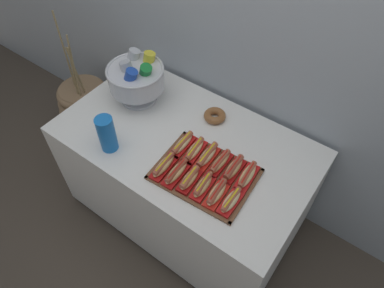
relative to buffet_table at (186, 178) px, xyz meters
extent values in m
plane|color=#4C4238|center=(0.00, 0.00, -0.39)|extent=(10.00, 10.00, 0.00)
cube|color=#9EA8B2|center=(0.00, 0.48, 0.91)|extent=(6.00, 0.10, 2.60)
cube|color=white|center=(0.00, 0.00, 0.00)|extent=(1.40, 0.81, 0.71)
cylinder|color=black|center=(-0.58, -0.28, -0.37)|extent=(0.05, 0.05, 0.04)
cylinder|color=black|center=(-0.58, 0.28, -0.37)|extent=(0.05, 0.05, 0.04)
cylinder|color=black|center=(0.58, 0.28, -0.37)|extent=(0.05, 0.05, 0.04)
cylinder|color=#896B4C|center=(-1.08, 0.14, -0.16)|extent=(0.32, 0.32, 0.47)
torus|color=#896B4C|center=(-1.08, 0.14, -0.35)|extent=(0.42, 0.42, 0.07)
torus|color=#896B4C|center=(-1.08, 0.14, -0.28)|extent=(0.44, 0.44, 0.07)
torus|color=#896B4C|center=(-1.08, 0.14, -0.20)|extent=(0.44, 0.44, 0.07)
torus|color=#896B4C|center=(-1.08, 0.14, -0.12)|extent=(0.41, 0.41, 0.07)
torus|color=#896B4C|center=(-1.08, 0.14, -0.04)|extent=(0.39, 0.39, 0.07)
torus|color=#896B4C|center=(-1.08, 0.14, 0.03)|extent=(0.37, 0.37, 0.07)
cylinder|color=#937F56|center=(-1.03, 0.12, 0.30)|extent=(0.03, 0.06, 0.46)
cylinder|color=#937F56|center=(-1.14, 0.15, 0.37)|extent=(0.02, 0.02, 0.59)
cylinder|color=#937F56|center=(-1.03, 0.12, 0.27)|extent=(0.04, 0.03, 0.39)
cylinder|color=#937F56|center=(-1.04, 0.10, 0.26)|extent=(0.03, 0.04, 0.38)
cube|color=brown|center=(0.22, -0.13, 0.36)|extent=(0.50, 0.39, 0.01)
cube|color=brown|center=(0.23, -0.30, 0.36)|extent=(0.48, 0.05, 0.01)
cube|color=brown|center=(0.21, 0.04, 0.36)|extent=(0.48, 0.05, 0.01)
cube|color=brown|center=(-0.01, -0.14, 0.36)|extent=(0.04, 0.36, 0.01)
cube|color=brown|center=(0.45, -0.11, 0.36)|extent=(0.04, 0.36, 0.01)
cube|color=#B21414|center=(0.04, -0.22, 0.37)|extent=(0.07, 0.18, 0.02)
ellipsoid|color=tan|center=(0.04, -0.22, 0.39)|extent=(0.06, 0.17, 0.04)
cylinder|color=#9E4C38|center=(0.04, -0.22, 0.41)|extent=(0.04, 0.16, 0.03)
cylinder|color=yellow|center=(0.04, -0.22, 0.42)|extent=(0.02, 0.13, 0.01)
cube|color=#B21414|center=(0.11, -0.22, 0.37)|extent=(0.07, 0.18, 0.02)
ellipsoid|color=tan|center=(0.11, -0.22, 0.39)|extent=(0.06, 0.17, 0.04)
cylinder|color=brown|center=(0.11, -0.22, 0.40)|extent=(0.04, 0.16, 0.03)
cylinder|color=red|center=(0.11, -0.22, 0.42)|extent=(0.01, 0.14, 0.01)
cube|color=#B21414|center=(0.19, -0.21, 0.37)|extent=(0.08, 0.16, 0.02)
ellipsoid|color=tan|center=(0.19, -0.21, 0.39)|extent=(0.06, 0.15, 0.04)
cylinder|color=#A8563D|center=(0.19, -0.21, 0.41)|extent=(0.04, 0.14, 0.03)
cylinder|color=yellow|center=(0.19, -0.21, 0.42)|extent=(0.02, 0.12, 0.01)
cube|color=red|center=(0.26, -0.21, 0.37)|extent=(0.08, 0.17, 0.02)
ellipsoid|color=tan|center=(0.26, -0.21, 0.39)|extent=(0.06, 0.15, 0.04)
cylinder|color=#9E4C38|center=(0.26, -0.21, 0.41)|extent=(0.04, 0.14, 0.03)
cylinder|color=yellow|center=(0.26, -0.21, 0.42)|extent=(0.02, 0.12, 0.01)
cube|color=red|center=(0.34, -0.20, 0.37)|extent=(0.08, 0.17, 0.02)
ellipsoid|color=#E0BC7F|center=(0.34, -0.20, 0.39)|extent=(0.07, 0.16, 0.04)
cylinder|color=#9E4C38|center=(0.34, -0.20, 0.40)|extent=(0.04, 0.15, 0.03)
cylinder|color=red|center=(0.34, -0.20, 0.42)|extent=(0.02, 0.12, 0.01)
cube|color=red|center=(0.41, -0.20, 0.37)|extent=(0.07, 0.16, 0.02)
ellipsoid|color=beige|center=(0.41, -0.20, 0.39)|extent=(0.05, 0.15, 0.04)
cylinder|color=#A8563D|center=(0.41, -0.20, 0.40)|extent=(0.03, 0.14, 0.03)
cylinder|color=yellow|center=(0.41, -0.20, 0.41)|extent=(0.01, 0.12, 0.01)
cube|color=red|center=(0.03, -0.06, 0.37)|extent=(0.07, 0.18, 0.02)
ellipsoid|color=beige|center=(0.03, -0.06, 0.39)|extent=(0.06, 0.17, 0.04)
cylinder|color=#A8563D|center=(0.03, -0.06, 0.40)|extent=(0.04, 0.16, 0.03)
cylinder|color=yellow|center=(0.03, -0.06, 0.42)|extent=(0.01, 0.14, 0.01)
cube|color=red|center=(0.10, -0.05, 0.37)|extent=(0.08, 0.18, 0.02)
ellipsoid|color=#E0BC7F|center=(0.10, -0.05, 0.39)|extent=(0.07, 0.17, 0.04)
cylinder|color=#A8563D|center=(0.10, -0.05, 0.40)|extent=(0.05, 0.16, 0.03)
cylinder|color=yellow|center=(0.10, -0.05, 0.42)|extent=(0.02, 0.13, 0.01)
cube|color=red|center=(0.18, -0.05, 0.37)|extent=(0.07, 0.18, 0.02)
ellipsoid|color=beige|center=(0.18, -0.05, 0.39)|extent=(0.06, 0.17, 0.04)
cylinder|color=#A8563D|center=(0.18, -0.05, 0.41)|extent=(0.04, 0.17, 0.03)
cylinder|color=yellow|center=(0.18, -0.05, 0.42)|extent=(0.02, 0.14, 0.01)
cube|color=#B21414|center=(0.25, -0.04, 0.37)|extent=(0.06, 0.18, 0.02)
ellipsoid|color=tan|center=(0.25, -0.04, 0.39)|extent=(0.05, 0.17, 0.04)
cylinder|color=#A8563D|center=(0.25, -0.04, 0.40)|extent=(0.03, 0.16, 0.03)
cylinder|color=red|center=(0.25, -0.04, 0.42)|extent=(0.01, 0.13, 0.01)
cube|color=#B21414|center=(0.33, -0.04, 0.37)|extent=(0.07, 0.18, 0.02)
ellipsoid|color=tan|center=(0.33, -0.04, 0.39)|extent=(0.06, 0.16, 0.04)
cylinder|color=#9E4C38|center=(0.33, -0.04, 0.41)|extent=(0.04, 0.16, 0.03)
cylinder|color=red|center=(0.33, -0.04, 0.42)|extent=(0.01, 0.13, 0.01)
cube|color=red|center=(0.40, -0.03, 0.37)|extent=(0.08, 0.18, 0.02)
ellipsoid|color=#E0BC7F|center=(0.40, -0.03, 0.39)|extent=(0.07, 0.17, 0.04)
cylinder|color=#A8563D|center=(0.40, -0.03, 0.40)|extent=(0.04, 0.17, 0.03)
cylinder|color=red|center=(0.40, -0.03, 0.41)|extent=(0.02, 0.14, 0.01)
cylinder|color=silver|center=(-0.42, 0.10, 0.36)|extent=(0.21, 0.21, 0.02)
cone|color=silver|center=(-0.42, 0.10, 0.41)|extent=(0.07, 0.07, 0.08)
cylinder|color=silver|center=(-0.42, 0.10, 0.51)|extent=(0.32, 0.32, 0.12)
torus|color=silver|center=(-0.42, 0.10, 0.57)|extent=(0.33, 0.33, 0.02)
cylinder|color=#197A33|center=(-0.36, 0.11, 0.56)|extent=(0.10, 0.08, 0.14)
cylinder|color=yellow|center=(-0.41, 0.20, 0.56)|extent=(0.09, 0.10, 0.14)
cylinder|color=#B7BCC6|center=(-0.50, 0.17, 0.56)|extent=(0.11, 0.11, 0.14)
cylinder|color=#B7BCC6|center=(-0.45, 0.07, 0.56)|extent=(0.10, 0.07, 0.14)
cylinder|color=#1E47B2|center=(-0.39, 0.03, 0.56)|extent=(0.11, 0.09, 0.14)
cylinder|color=blue|center=(-0.29, -0.27, 0.41)|extent=(0.09, 0.09, 0.11)
cylinder|color=blue|center=(-0.29, -0.27, 0.43)|extent=(0.09, 0.09, 0.11)
cylinder|color=blue|center=(-0.29, -0.27, 0.45)|extent=(0.09, 0.09, 0.11)
cylinder|color=blue|center=(-0.29, -0.27, 0.47)|extent=(0.09, 0.09, 0.11)
cylinder|color=blue|center=(-0.29, -0.27, 0.49)|extent=(0.09, 0.09, 0.11)
cylinder|color=blue|center=(-0.29, -0.27, 0.51)|extent=(0.09, 0.09, 0.11)
torus|color=brown|center=(0.04, 0.23, 0.38)|extent=(0.13, 0.13, 0.04)
camera|label=1|loc=(0.77, -0.99, 1.78)|focal=33.02mm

